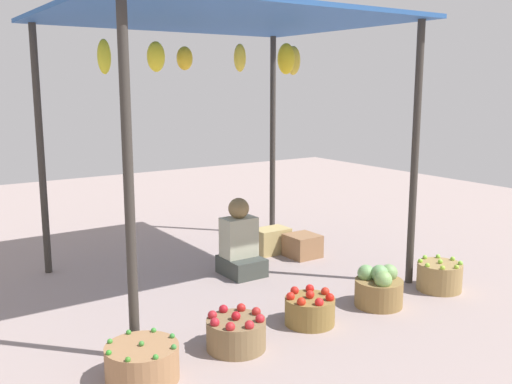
{
  "coord_description": "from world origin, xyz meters",
  "views": [
    {
      "loc": [
        -2.83,
        -4.75,
        1.89
      ],
      "look_at": [
        0.0,
        -0.57,
        0.95
      ],
      "focal_mm": 40.71,
      "sensor_mm": 36.0,
      "label": 1
    }
  ],
  "objects_px": {
    "basket_red_apples": "(236,333)",
    "wooden_crate_near_vendor": "(271,241)",
    "vendor_person": "(240,245)",
    "basket_red_tomatoes": "(310,310)",
    "basket_limes": "(439,276)",
    "basket_cabbages": "(379,288)",
    "basket_green_chilies": "(142,363)",
    "wooden_crate_stacked_rear": "(302,246)"
  },
  "relations": [
    {
      "from": "basket_green_chilies",
      "to": "wooden_crate_stacked_rear",
      "type": "bearing_deg",
      "value": 31.33
    },
    {
      "from": "basket_red_apples",
      "to": "wooden_crate_near_vendor",
      "type": "relative_size",
      "value": 1.1
    },
    {
      "from": "basket_limes",
      "to": "wooden_crate_near_vendor",
      "type": "distance_m",
      "value": 1.96
    },
    {
      "from": "basket_green_chilies",
      "to": "basket_cabbages",
      "type": "relative_size",
      "value": 1.16
    },
    {
      "from": "basket_cabbages",
      "to": "wooden_crate_stacked_rear",
      "type": "height_order",
      "value": "basket_cabbages"
    },
    {
      "from": "vendor_person",
      "to": "wooden_crate_stacked_rear",
      "type": "bearing_deg",
      "value": 7.22
    },
    {
      "from": "wooden_crate_stacked_rear",
      "to": "basket_cabbages",
      "type": "bearing_deg",
      "value": -103.52
    },
    {
      "from": "basket_red_apples",
      "to": "basket_red_tomatoes",
      "type": "height_order",
      "value": "basket_red_apples"
    },
    {
      "from": "basket_red_apples",
      "to": "wooden_crate_near_vendor",
      "type": "xyz_separation_m",
      "value": [
        1.63,
        1.84,
        0.02
      ]
    },
    {
      "from": "vendor_person",
      "to": "basket_cabbages",
      "type": "relative_size",
      "value": 1.89
    },
    {
      "from": "basket_green_chilies",
      "to": "basket_limes",
      "type": "relative_size",
      "value": 1.16
    },
    {
      "from": "vendor_person",
      "to": "basket_cabbages",
      "type": "bearing_deg",
      "value": -69.17
    },
    {
      "from": "basket_green_chilies",
      "to": "basket_red_tomatoes",
      "type": "xyz_separation_m",
      "value": [
        1.47,
        0.09,
        -0.0
      ]
    },
    {
      "from": "basket_red_tomatoes",
      "to": "basket_cabbages",
      "type": "height_order",
      "value": "basket_cabbages"
    },
    {
      "from": "basket_red_tomatoes",
      "to": "wooden_crate_stacked_rear",
      "type": "xyz_separation_m",
      "value": [
        1.1,
        1.48,
        0.01
      ]
    },
    {
      "from": "basket_green_chilies",
      "to": "basket_cabbages",
      "type": "distance_m",
      "value": 2.21
    },
    {
      "from": "basket_green_chilies",
      "to": "basket_cabbages",
      "type": "height_order",
      "value": "basket_cabbages"
    },
    {
      "from": "basket_cabbages",
      "to": "wooden_crate_near_vendor",
      "type": "relative_size",
      "value": 1.05
    },
    {
      "from": "basket_red_tomatoes",
      "to": "basket_green_chilies",
      "type": "bearing_deg",
      "value": -176.51
    },
    {
      "from": "wooden_crate_near_vendor",
      "to": "basket_cabbages",
      "type": "bearing_deg",
      "value": -95.14
    },
    {
      "from": "basket_red_apples",
      "to": "basket_red_tomatoes",
      "type": "distance_m",
      "value": 0.73
    },
    {
      "from": "basket_red_apples",
      "to": "basket_limes",
      "type": "xyz_separation_m",
      "value": [
        2.22,
        -0.02,
        0.01
      ]
    },
    {
      "from": "basket_red_apples",
      "to": "wooden_crate_near_vendor",
      "type": "distance_m",
      "value": 2.46
    },
    {
      "from": "basket_green_chilies",
      "to": "basket_red_tomatoes",
      "type": "bearing_deg",
      "value": 3.49
    },
    {
      "from": "basket_cabbages",
      "to": "basket_red_tomatoes",
      "type": "bearing_deg",
      "value": 177.41
    },
    {
      "from": "basket_red_apples",
      "to": "basket_cabbages",
      "type": "bearing_deg",
      "value": 0.49
    },
    {
      "from": "basket_green_chilies",
      "to": "basket_red_apples",
      "type": "bearing_deg",
      "value": 3.35
    },
    {
      "from": "basket_red_tomatoes",
      "to": "basket_cabbages",
      "type": "relative_size",
      "value": 0.97
    },
    {
      "from": "basket_green_chilies",
      "to": "basket_red_apples",
      "type": "distance_m",
      "value": 0.75
    },
    {
      "from": "vendor_person",
      "to": "basket_green_chilies",
      "type": "height_order",
      "value": "vendor_person"
    },
    {
      "from": "basket_red_apples",
      "to": "basket_cabbages",
      "type": "xyz_separation_m",
      "value": [
        1.46,
        0.01,
        0.04
      ]
    },
    {
      "from": "vendor_person",
      "to": "wooden_crate_near_vendor",
      "type": "xyz_separation_m",
      "value": [
        0.7,
        0.43,
        -0.16
      ]
    },
    {
      "from": "basket_limes",
      "to": "wooden_crate_near_vendor",
      "type": "relative_size",
      "value": 1.04
    },
    {
      "from": "basket_green_chilies",
      "to": "wooden_crate_near_vendor",
      "type": "relative_size",
      "value": 1.21
    },
    {
      "from": "vendor_person",
      "to": "basket_red_tomatoes",
      "type": "bearing_deg",
      "value": -98.7
    },
    {
      "from": "basket_red_apples",
      "to": "basket_green_chilies",
      "type": "bearing_deg",
      "value": -176.65
    },
    {
      "from": "vendor_person",
      "to": "basket_red_tomatoes",
      "type": "distance_m",
      "value": 1.39
    },
    {
      "from": "vendor_person",
      "to": "basket_green_chilies",
      "type": "distance_m",
      "value": 2.23
    },
    {
      "from": "basket_red_tomatoes",
      "to": "wooden_crate_stacked_rear",
      "type": "distance_m",
      "value": 1.84
    },
    {
      "from": "vendor_person",
      "to": "basket_limes",
      "type": "distance_m",
      "value": 1.93
    },
    {
      "from": "basket_cabbages",
      "to": "basket_red_apples",
      "type": "bearing_deg",
      "value": -179.51
    },
    {
      "from": "vendor_person",
      "to": "basket_red_apples",
      "type": "xyz_separation_m",
      "value": [
        -0.93,
        -1.41,
        -0.18
      ]
    }
  ]
}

